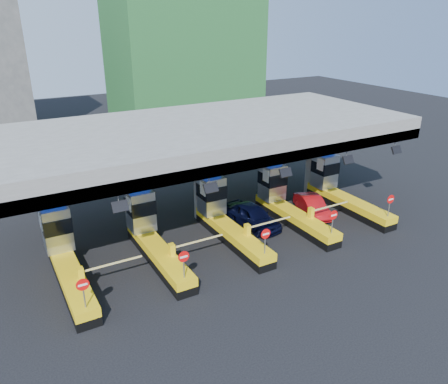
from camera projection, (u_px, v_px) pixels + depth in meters
ground at (225, 236)px, 28.81m from camera, size 120.00×120.00×0.00m
toll_canopy at (203, 136)px, 28.82m from camera, size 28.00×12.09×7.00m
toll_lane_far_left at (64, 253)px, 23.95m from camera, size 4.43×8.00×4.16m
toll_lane_left at (150, 232)px, 26.23m from camera, size 4.43×8.00×4.16m
toll_lane_center at (223, 215)px, 28.51m from camera, size 4.43×8.00×4.16m
toll_lane_right at (284, 200)px, 30.79m from camera, size 4.43×8.00×4.16m
toll_lane_far_right at (337, 187)px, 33.07m from camera, size 4.43×8.00×4.16m
bg_building_scaffold at (182, 11)px, 54.81m from camera, size 18.00×12.00×28.00m
van at (252, 216)px, 29.86m from camera, size 2.41×4.82×1.58m
red_car at (312, 206)px, 31.70m from camera, size 2.51×4.30×1.34m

